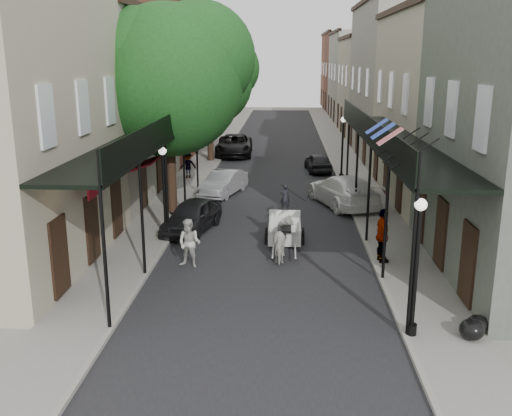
# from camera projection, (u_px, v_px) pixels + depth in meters

# --- Properties ---
(ground) EXTENTS (140.00, 140.00, 0.00)m
(ground) POSITION_uv_depth(u_px,v_px,m) (260.00, 304.00, 17.25)
(ground) COLOR gray
(ground) RESTS_ON ground
(road) EXTENTS (8.00, 90.00, 0.01)m
(road) POSITION_uv_depth(u_px,v_px,m) (274.00, 173.00, 36.56)
(road) COLOR black
(road) RESTS_ON ground
(sidewalk_left) EXTENTS (2.20, 90.00, 0.12)m
(sidewalk_left) POSITION_uv_depth(u_px,v_px,m) (197.00, 172.00, 36.79)
(sidewalk_left) COLOR gray
(sidewalk_left) RESTS_ON ground
(sidewalk_right) EXTENTS (2.20, 90.00, 0.12)m
(sidewalk_right) POSITION_uv_depth(u_px,v_px,m) (352.00, 173.00, 36.29)
(sidewalk_right) COLOR gray
(sidewalk_right) RESTS_ON ground
(building_row_left) EXTENTS (5.00, 80.00, 10.50)m
(building_row_left) POSITION_uv_depth(u_px,v_px,m) (169.00, 83.00, 45.30)
(building_row_left) COLOR #A09980
(building_row_left) RESTS_ON ground
(building_row_right) EXTENTS (5.00, 80.00, 10.50)m
(building_row_right) POSITION_uv_depth(u_px,v_px,m) (387.00, 83.00, 44.43)
(building_row_right) COLOR gray
(building_row_right) RESTS_ON ground
(gallery_left) EXTENTS (2.20, 18.05, 4.88)m
(gallery_left) POSITION_uv_depth(u_px,v_px,m) (150.00, 138.00, 23.19)
(gallery_left) COLOR black
(gallery_left) RESTS_ON sidewalk_left
(gallery_right) EXTENTS (2.20, 18.05, 4.88)m
(gallery_right) POSITION_uv_depth(u_px,v_px,m) (388.00, 139.00, 22.71)
(gallery_right) COLOR black
(gallery_right) RESTS_ON sidewalk_right
(tree_near) EXTENTS (7.31, 6.80, 9.63)m
(tree_near) POSITION_uv_depth(u_px,v_px,m) (177.00, 74.00, 25.63)
(tree_near) COLOR #382619
(tree_near) RESTS_ON sidewalk_left
(tree_far) EXTENTS (6.45, 6.00, 8.61)m
(tree_far) POSITION_uv_depth(u_px,v_px,m) (215.00, 78.00, 39.31)
(tree_far) COLOR #382619
(tree_far) RESTS_ON sidewalk_left
(lamppost_right_near) EXTENTS (0.32, 0.32, 3.71)m
(lamppost_right_near) POSITION_uv_depth(u_px,v_px,m) (416.00, 266.00, 14.59)
(lamppost_right_near) COLOR black
(lamppost_right_near) RESTS_ON sidewalk_right
(lamppost_left) EXTENTS (0.32, 0.32, 3.71)m
(lamppost_left) POSITION_uv_depth(u_px,v_px,m) (164.00, 191.00, 22.73)
(lamppost_left) COLOR black
(lamppost_left) RESTS_ON sidewalk_left
(lamppost_right_far) EXTENTS (0.32, 0.32, 3.71)m
(lamppost_right_far) POSITION_uv_depth(u_px,v_px,m) (342.00, 147.00, 33.90)
(lamppost_right_far) COLOR black
(lamppost_right_far) RESTS_ON sidewalk_right
(horse) EXTENTS (0.82, 1.78, 1.50)m
(horse) POSITION_uv_depth(u_px,v_px,m) (284.00, 240.00, 20.87)
(horse) COLOR beige
(horse) RESTS_ON ground
(carriage) EXTENTS (1.58, 2.22, 2.51)m
(carriage) POSITION_uv_depth(u_px,v_px,m) (285.00, 216.00, 23.08)
(carriage) COLOR black
(carriage) RESTS_ON ground
(pedestrian_walking) EXTENTS (1.00, 0.87, 1.75)m
(pedestrian_walking) POSITION_uv_depth(u_px,v_px,m) (189.00, 243.00, 20.06)
(pedestrian_walking) COLOR #B0B0A6
(pedestrian_walking) RESTS_ON ground
(pedestrian_sidewalk_left) EXTENTS (1.15, 0.90, 1.57)m
(pedestrian_sidewalk_left) POSITION_uv_depth(u_px,v_px,m) (188.00, 165.00, 34.45)
(pedestrian_sidewalk_left) COLOR gray
(pedestrian_sidewalk_left) RESTS_ON sidewalk_left
(pedestrian_sidewalk_right) EXTENTS (0.60, 1.19, 1.96)m
(pedestrian_sidewalk_right) POSITION_uv_depth(u_px,v_px,m) (383.00, 236.00, 20.21)
(pedestrian_sidewalk_right) COLOR gray
(pedestrian_sidewalk_right) RESTS_ON sidewalk_right
(car_left_near) EXTENTS (2.48, 4.27, 1.37)m
(car_left_near) POSITION_uv_depth(u_px,v_px,m) (192.00, 216.00, 24.26)
(car_left_near) COLOR black
(car_left_near) RESTS_ON ground
(car_left_mid) EXTENTS (2.46, 4.17, 1.30)m
(car_left_mid) POSITION_uv_depth(u_px,v_px,m) (224.00, 183.00, 30.73)
(car_left_mid) COLOR #9E9DA3
(car_left_mid) RESTS_ON ground
(car_left_far) EXTENTS (2.84, 5.78, 1.58)m
(car_left_far) POSITION_uv_depth(u_px,v_px,m) (234.00, 145.00, 42.94)
(car_left_far) COLOR black
(car_left_far) RESTS_ON ground
(car_right_near) EXTENTS (3.76, 5.74, 1.55)m
(car_right_near) POSITION_uv_depth(u_px,v_px,m) (343.00, 191.00, 28.44)
(car_right_near) COLOR white
(car_right_near) RESTS_ON ground
(car_right_far) EXTENTS (1.84, 3.77, 1.24)m
(car_right_far) POSITION_uv_depth(u_px,v_px,m) (318.00, 162.00, 36.96)
(car_right_far) COLOR black
(car_right_far) RESTS_ON ground
(trash_bags) EXTENTS (0.91, 1.06, 0.55)m
(trash_bags) POSITION_uv_depth(u_px,v_px,m) (474.00, 327.00, 14.91)
(trash_bags) COLOR black
(trash_bags) RESTS_ON sidewalk_right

